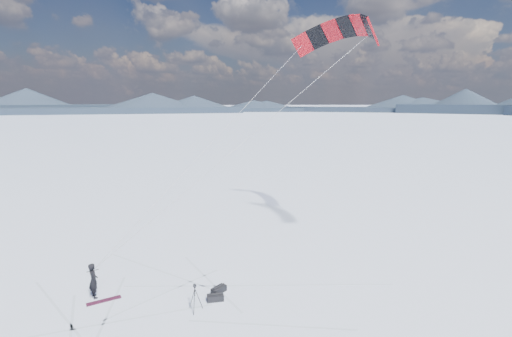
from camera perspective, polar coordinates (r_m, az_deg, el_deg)
name	(u,v)px	position (r m, az deg, el deg)	size (l,w,h in m)	color
ground	(148,306)	(19.07, -16.30, -19.69)	(1800.00, 1800.00, 0.00)	white
horizon_hills	(144,241)	(17.71, -16.83, -10.62)	(704.00, 704.00, 8.18)	#19222E
snow_tracks	(136,317)	(18.44, -18.02, -20.89)	(17.62, 14.39, 0.01)	#B1BED2
snowkiter	(95,297)	(20.67, -23.56, -17.68)	(0.64, 0.42, 1.75)	black
snowboard	(104,301)	(20.15, -22.36, -18.29)	(1.56, 0.29, 0.04)	maroon
tripod	(195,294)	(17.91, -9.39, -18.47)	(0.60, 0.65, 1.28)	black
gear_bag_a	(219,290)	(19.51, -5.74, -18.04)	(0.87, 0.74, 0.35)	black
gear_bag_b	(215,298)	(18.86, -6.27, -19.13)	(0.84, 0.49, 0.36)	black
power_kite	(340,33)	(26.42, 12.75, 19.61)	(17.06, 7.21, 13.51)	#B00E17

